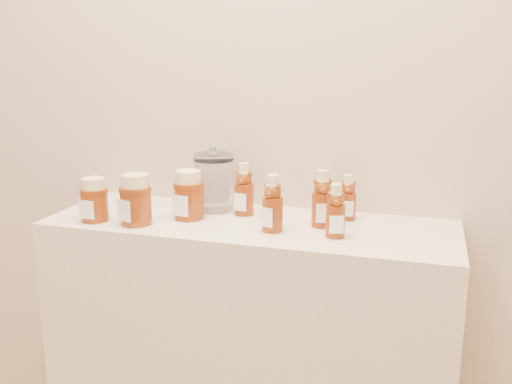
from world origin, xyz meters
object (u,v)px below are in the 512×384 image
(bear_bottle_back_left, at_px, (244,186))
(bear_bottle_front_left, at_px, (273,200))
(glass_canister, at_px, (214,180))
(honey_jar_left, at_px, (94,200))
(display_table, at_px, (249,360))

(bear_bottle_back_left, height_order, bear_bottle_front_left, same)
(bear_bottle_front_left, height_order, glass_canister, glass_canister)
(bear_bottle_front_left, bearing_deg, honey_jar_left, -153.89)
(display_table, bearing_deg, bear_bottle_back_left, 117.51)
(display_table, distance_m, bear_bottle_back_left, 0.55)
(honey_jar_left, distance_m, glass_canister, 0.37)
(bear_bottle_front_left, bearing_deg, bear_bottle_back_left, 153.18)
(bear_bottle_front_left, bearing_deg, display_table, 164.71)
(bear_bottle_back_left, bearing_deg, honey_jar_left, -147.12)
(bear_bottle_front_left, height_order, honey_jar_left, bear_bottle_front_left)
(display_table, height_order, bear_bottle_back_left, bear_bottle_back_left)
(display_table, height_order, glass_canister, glass_canister)
(display_table, height_order, bear_bottle_front_left, bear_bottle_front_left)
(bear_bottle_back_left, distance_m, honey_jar_left, 0.44)
(bear_bottle_back_left, xyz_separation_m, bear_bottle_front_left, (0.13, -0.14, -0.00))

